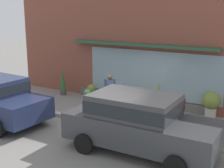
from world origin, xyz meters
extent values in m
plane|color=gray|center=(0.00, 0.00, 0.00)|extent=(60.00, 60.00, 0.00)
cube|color=#B2B2AD|center=(0.00, -0.20, 0.06)|extent=(14.00, 0.24, 0.12)
cube|color=brown|center=(0.00, 3.20, 2.35)|extent=(14.00, 0.36, 4.69)
cube|color=#8CA5B2|center=(0.48, 3.00, 1.41)|extent=(6.17, 0.03, 2.03)
cube|color=#2D5138|center=(0.00, 2.85, 2.68)|extent=(6.77, 0.56, 0.12)
cube|color=#605E59|center=(0.00, 2.98, 0.18)|extent=(6.57, 0.20, 0.36)
cylinder|color=#4C8C47|center=(-1.48, 0.93, 0.03)|extent=(0.37, 0.37, 0.06)
cylinder|color=#4C8C47|center=(-1.48, 0.93, 0.39)|extent=(0.25, 0.25, 0.66)
sphere|color=#4C8C47|center=(-1.48, 0.93, 0.80)|extent=(0.28, 0.28, 0.28)
cylinder|color=#4C8C47|center=(-1.65, 0.93, 0.42)|extent=(0.10, 0.09, 0.09)
cylinder|color=#4C8C47|center=(-1.32, 0.93, 0.42)|extent=(0.10, 0.09, 0.09)
cylinder|color=#4C8C47|center=(-1.48, 0.77, 0.42)|extent=(0.09, 0.10, 0.09)
cylinder|color=#232328|center=(-0.64, 1.51, 0.39)|extent=(0.12, 0.12, 0.77)
cylinder|color=#232328|center=(-0.77, 1.41, 0.39)|extent=(0.12, 0.12, 0.77)
cube|color=#475675|center=(-0.70, 1.46, 1.06)|extent=(0.37, 0.34, 0.58)
sphere|color=brown|center=(-0.70, 1.46, 1.46)|extent=(0.21, 0.21, 0.21)
cylinder|color=#475675|center=(-0.54, 1.58, 1.07)|extent=(0.08, 0.08, 0.55)
cylinder|color=#475675|center=(-0.87, 1.33, 1.07)|extent=(0.08, 0.08, 0.55)
cube|color=black|center=(-0.46, 1.62, 0.82)|extent=(0.25, 0.22, 0.28)
cube|color=#383A3D|center=(2.13, -1.44, 0.71)|extent=(4.53, 1.91, 0.80)
cube|color=#383A3D|center=(1.91, -1.44, 1.41)|extent=(2.50, 1.74, 0.68)
cube|color=#1E2328|center=(1.91, -1.44, 1.41)|extent=(2.55, 1.75, 0.37)
cylinder|color=black|center=(3.51, -0.47, 0.31)|extent=(0.62, 0.19, 0.62)
cylinder|color=black|center=(3.54, -2.36, 0.31)|extent=(0.62, 0.19, 0.62)
cylinder|color=black|center=(0.72, -0.51, 0.31)|extent=(0.62, 0.19, 0.62)
cylinder|color=black|center=(0.75, -2.40, 0.31)|extent=(0.62, 0.19, 0.62)
cylinder|color=black|center=(-2.32, -1.00, 0.32)|extent=(0.66, 0.22, 0.65)
cylinder|color=#B7B2A3|center=(3.14, 2.83, 0.19)|extent=(0.45, 0.45, 0.37)
sphere|color=olive|center=(3.14, 2.83, 0.67)|extent=(0.70, 0.70, 0.70)
cylinder|color=#33473D|center=(-2.44, 2.61, 0.17)|extent=(0.39, 0.39, 0.34)
sphere|color=olive|center=(-2.44, 2.61, 0.48)|extent=(0.39, 0.39, 0.39)
cylinder|color=#4C4C51|center=(-3.98, 2.38, 0.15)|extent=(0.30, 0.30, 0.30)
cone|color=#2D6B33|center=(-3.98, 2.38, 0.80)|extent=(0.27, 0.27, 1.00)
cylinder|color=#B7B2A3|center=(0.99, 2.59, 0.16)|extent=(0.30, 0.30, 0.32)
cone|color=olive|center=(0.99, 2.59, 0.78)|extent=(0.27, 0.27, 0.92)
cylinder|color=#4C4C51|center=(0.11, 2.36, 0.16)|extent=(0.40, 0.40, 0.31)
sphere|color=#4C934C|center=(0.11, 2.36, 0.50)|extent=(0.45, 0.45, 0.45)
camera|label=1|loc=(5.87, -9.36, 4.18)|focal=50.42mm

